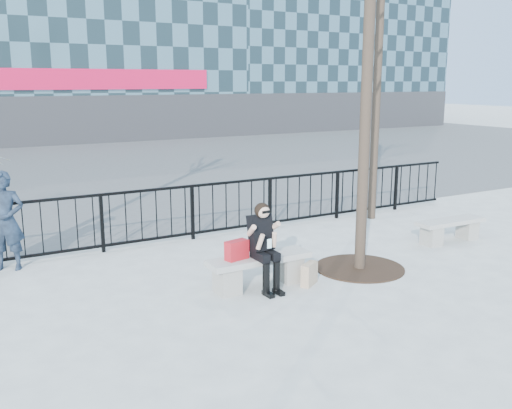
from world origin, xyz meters
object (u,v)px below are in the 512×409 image
seated_woman (265,247)px  standing_man (6,221)px  bench_second (450,228)px  bench_main (259,268)px

seated_woman → standing_man: bearing=137.5°
seated_woman → standing_man: standing_man is taller
bench_second → seated_woman: seated_woman is taller
bench_main → seated_woman: bearing=-90.0°
bench_main → bench_second: (4.53, 0.32, -0.03)m
bench_main → standing_man: size_ratio=0.99×
bench_main → seated_woman: (0.00, -0.16, 0.37)m
bench_main → bench_second: size_ratio=1.10×
bench_second → standing_man: (-7.76, 2.48, 0.56)m
bench_main → seated_woman: size_ratio=1.23×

